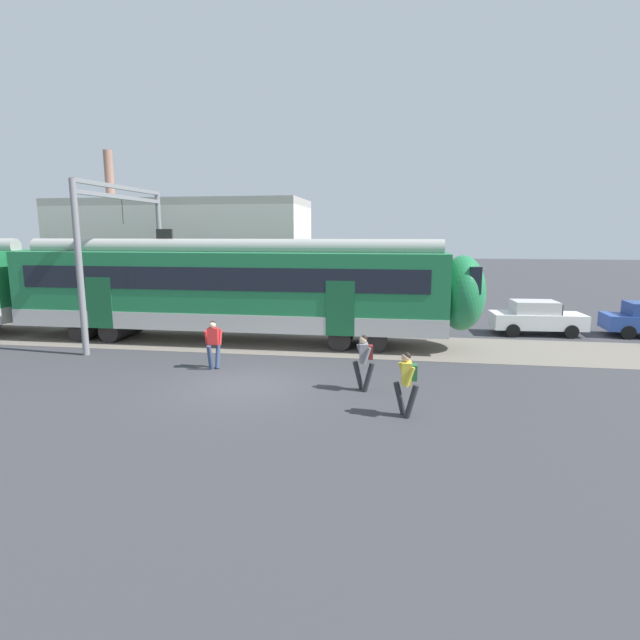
# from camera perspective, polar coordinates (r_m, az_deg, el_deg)

# --- Properties ---
(ground_plane) EXTENTS (160.00, 160.00, 0.00)m
(ground_plane) POSITION_cam_1_polar(r_m,az_deg,el_deg) (15.48, -8.42, -7.34)
(ground_plane) COLOR #38383D
(track_bed) EXTENTS (80.00, 4.40, 0.01)m
(track_bed) POSITION_cam_1_polar(r_m,az_deg,el_deg) (27.38, -32.61, -1.26)
(track_bed) COLOR slate
(track_bed) RESTS_ON ground
(commuter_train) EXTENTS (38.05, 3.07, 4.73)m
(commuter_train) POSITION_cam_1_polar(r_m,az_deg,el_deg) (25.49, -28.90, 3.48)
(commuter_train) COLOR #B7B7B2
(commuter_train) RESTS_ON ground
(pedestrian_red) EXTENTS (0.53, 0.65, 1.67)m
(pedestrian_red) POSITION_cam_1_polar(r_m,az_deg,el_deg) (17.22, -12.06, -2.29)
(pedestrian_red) COLOR navy
(pedestrian_red) RESTS_ON ground
(pedestrian_grey) EXTENTS (0.67, 0.54, 1.67)m
(pedestrian_grey) POSITION_cam_1_polar(r_m,az_deg,el_deg) (14.57, 5.10, -4.33)
(pedestrian_grey) COLOR #28282D
(pedestrian_grey) RESTS_ON ground
(pedestrian_yellow) EXTENTS (0.64, 0.53, 1.67)m
(pedestrian_yellow) POSITION_cam_1_polar(r_m,az_deg,el_deg) (12.68, 9.93, -6.61)
(pedestrian_yellow) COLOR #28282D
(pedestrian_yellow) RESTS_ON ground
(parked_car_white) EXTENTS (4.08, 1.91, 1.54)m
(parked_car_white) POSITION_cam_1_polar(r_m,az_deg,el_deg) (24.68, 23.50, 0.27)
(parked_car_white) COLOR silver
(parked_car_white) RESTS_ON ground
(catenary_gantry) EXTENTS (0.24, 6.64, 6.53)m
(catenary_gantry) POSITION_cam_1_polar(r_m,az_deg,el_deg) (23.16, -21.46, 8.61)
(catenary_gantry) COLOR gray
(catenary_gantry) RESTS_ON ground
(background_building) EXTENTS (14.11, 5.00, 9.20)m
(background_building) POSITION_cam_1_polar(r_m,az_deg,el_deg) (29.91, -15.42, 6.96)
(background_building) COLOR beige
(background_building) RESTS_ON ground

